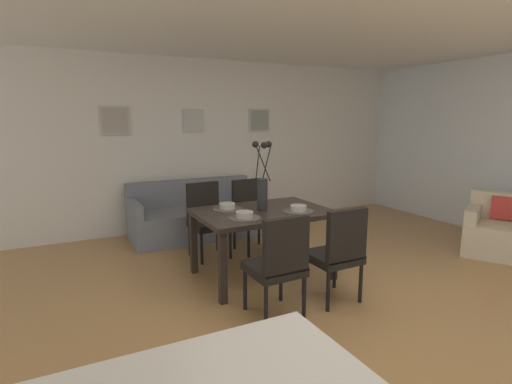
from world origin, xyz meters
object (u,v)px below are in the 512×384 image
Objects in this scene: dining_chair_far_left at (338,250)px; armchair at (501,232)px; dining_chair_near_left at (279,261)px; bowl_near_right at (227,206)px; dining_chair_near_right at (207,216)px; sofa at (196,217)px; dining_table at (262,218)px; bowl_far_left at (298,208)px; framed_picture_right at (259,120)px; bowl_near_left at (245,214)px; dining_chair_far_right at (251,211)px; framed_picture_center at (193,120)px; centerpiece_vase at (263,184)px; framed_picture_left at (115,121)px.

dining_chair_far_left is 0.84× the size of armchair.
dining_chair_near_left is 1.14m from bowl_near_right.
dining_chair_near_right is 0.93m from sofa.
dining_table is 0.97m from dining_chair_near_right.
bowl_far_left is (0.63, 0.67, 0.27)m from dining_chair_near_left.
bowl_near_left is at bearing -120.31° from framed_picture_right.
dining_chair_near_left reaches higher than bowl_near_left.
bowl_near_left is 0.44m from bowl_near_right.
framed_picture_center is (-0.30, 1.39, 1.17)m from dining_chair_far_right.
bowl_near_right is (-0.32, 0.22, -0.24)m from centerpiece_vase.
bowl_far_left is at bearing -59.69° from framed_picture_left.
armchair is at bearing 3.34° from dining_chair_far_left.
dining_table is at bearing 166.72° from armchair.
bowl_far_left is (0.02, -1.10, 0.27)m from dining_chair_far_right.
framed_picture_left reaches higher than dining_chair_far_right.
dining_chair_near_left is 1.80m from dining_chair_near_right.
centerpiece_vase is 0.67× the size of armchair.
centerpiece_vase is at bearing -85.09° from sofa.
bowl_near_left is 1.00× the size of bowl_near_right.
dining_chair_far_right is 2.31× the size of framed_picture_left.
bowl_near_right is at bearing -95.89° from sofa.
framed_picture_left is (-1.46, 2.49, 0.90)m from bowl_far_left.
sofa is at bearing 142.00° from armchair.
framed_picture_center reaches higher than bowl_far_left.
centerpiece_vase is at bearing 55.35° from dining_table.
framed_picture_center is at bearing 72.42° from sofa.
framed_picture_right is at bearing 75.50° from dining_chair_far_left.
dining_chair_near_left is 1.87m from dining_chair_far_right.
dining_table is 1.52× the size of dining_chair_far_left.
armchair is at bearing -25.79° from dining_chair_near_right.
centerpiece_vase is 1.84× the size of framed_picture_left.
bowl_far_left is at bearing -108.36° from framed_picture_right.
bowl_near_right is at bearing 145.51° from centerpiece_vase.
bowl_far_left is (0.63, -0.44, 0.00)m from bowl_near_right.
armchair is (3.38, -0.51, -0.49)m from bowl_near_left.
dining_chair_far_left is 1.00× the size of dining_chair_far_right.
sofa is (0.15, 0.89, -0.23)m from dining_chair_near_right.
framed_picture_center is (0.32, 2.49, 0.90)m from bowl_near_left.
dining_chair_far_left reaches higher than sofa.
framed_picture_left is (-0.83, 3.16, 1.17)m from dining_chair_near_left.
bowl_far_left is (0.63, 0.00, 0.00)m from bowl_near_left.
bowl_near_right is (-0.01, -0.69, 0.27)m from dining_chair_near_right.
bowl_far_left is 2.84m from armchair.
armchair is at bearing -38.00° from sofa.
dining_table is 3.76× the size of framed_picture_right.
bowl_near_left is at bearing 133.91° from dining_chair_far_left.
bowl_near_right reaches higher than dining_table.
dining_chair_near_right is at bearing -99.86° from sofa.
bowl_near_left and bowl_far_left have the same top height.
dining_chair_near_right reaches higher than dining_table.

